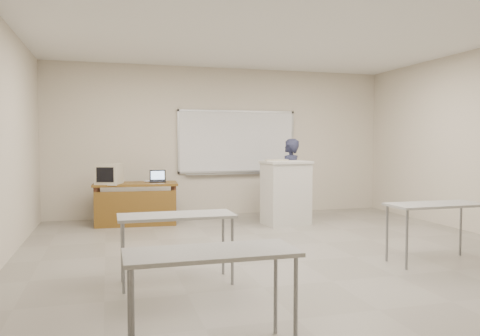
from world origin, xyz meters
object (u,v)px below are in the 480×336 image
object	(u,v)px
mouse	(147,181)
keyboard	(277,160)
crt_monitor	(110,174)
laptop	(158,179)
podium	(286,193)
presenter	(289,179)
whiteboard	(237,143)
instructor_desk	(136,194)

from	to	relation	value
mouse	keyboard	size ratio (longest dim) A/B	0.25
crt_monitor	laptop	xyz separation A→B (m)	(0.85, 0.20, -0.12)
keyboard	podium	bearing A→B (deg)	-25.46
podium	keyboard	world-z (taller)	keyboard
laptop	presenter	size ratio (longest dim) A/B	0.19
crt_monitor	whiteboard	bearing A→B (deg)	36.73
laptop	mouse	bearing A→B (deg)	-168.04
laptop	crt_monitor	bearing A→B (deg)	-161.79
whiteboard	keyboard	world-z (taller)	whiteboard
crt_monitor	keyboard	distance (m)	2.98
instructor_desk	laptop	distance (m)	0.51
presenter	whiteboard	bearing A→B (deg)	-88.38
crt_monitor	mouse	distance (m)	0.69
podium	laptop	bearing A→B (deg)	151.93
podium	laptop	xyz separation A→B (m)	(-2.20, 0.87, 0.23)
mouse	instructor_desk	bearing A→B (deg)	-159.06
whiteboard	mouse	bearing A→B (deg)	-161.98
whiteboard	podium	distance (m)	1.79
presenter	crt_monitor	bearing A→B (deg)	-40.73
whiteboard	podium	xyz separation A→B (m)	(0.50, -1.47, -0.90)
podium	crt_monitor	distance (m)	3.14
whiteboard	keyboard	distance (m)	1.47
laptop	keyboard	world-z (taller)	keyboard
whiteboard	presenter	xyz separation A→B (m)	(0.78, -0.94, -0.70)
podium	presenter	xyz separation A→B (m)	(0.28, 0.53, 0.20)
podium	crt_monitor	size ratio (longest dim) A/B	2.60
instructor_desk	mouse	distance (m)	0.34
whiteboard	presenter	size ratio (longest dim) A/B	1.60
instructor_desk	keyboard	distance (m)	2.60
whiteboard	crt_monitor	xyz separation A→B (m)	(-2.55, -0.79, -0.55)
podium	laptop	size ratio (longest dim) A/B	3.90
instructor_desk	laptop	bearing A→B (deg)	29.01
mouse	podium	bearing A→B (deg)	-37.56
instructor_desk	crt_monitor	world-z (taller)	crt_monitor
crt_monitor	podium	bearing A→B (deg)	6.98
laptop	keyboard	distance (m)	2.23
instructor_desk	podium	bearing A→B (deg)	-10.77
keyboard	instructor_desk	bearing A→B (deg)	169.70
whiteboard	presenter	bearing A→B (deg)	-50.14
instructor_desk	presenter	xyz separation A→B (m)	(2.88, -0.16, 0.23)
instructor_desk	mouse	xyz separation A→B (m)	(0.20, 0.16, 0.22)
crt_monitor	presenter	xyz separation A→B (m)	(3.33, -0.15, -0.15)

